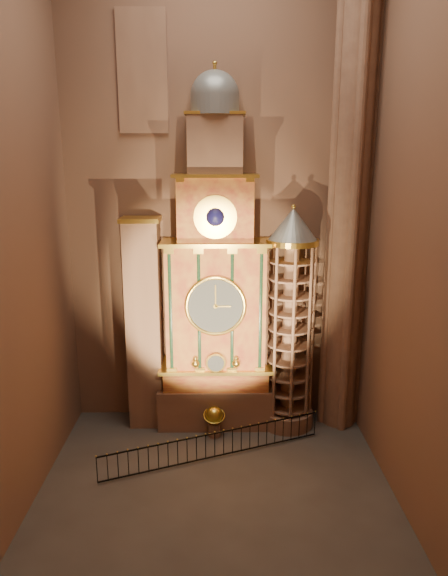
{
  "coord_description": "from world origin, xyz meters",
  "views": [
    {
      "loc": [
        0.12,
        -18.34,
        12.68
      ],
      "look_at": [
        0.37,
        3.0,
        7.38
      ],
      "focal_mm": 32.0,
      "sensor_mm": 36.0,
      "label": 1
    }
  ],
  "objects_px": {
    "celestial_globe": "(214,419)",
    "iron_railing": "(215,445)",
    "stair_turret": "(290,323)",
    "astronomical_clock": "(216,293)",
    "portrait_tower": "(144,324)"
  },
  "relations": [
    {
      "from": "iron_railing",
      "to": "celestial_globe",
      "type": "bearing_deg",
      "value": 91.11
    },
    {
      "from": "celestial_globe",
      "to": "iron_railing",
      "type": "xyz_separation_m",
      "value": [
        0.04,
        -1.92,
        -0.25
      ]
    },
    {
      "from": "celestial_globe",
      "to": "iron_railing",
      "type": "relative_size",
      "value": 0.16
    },
    {
      "from": "astronomical_clock",
      "to": "celestial_globe",
      "type": "height_order",
      "value": "astronomical_clock"
    },
    {
      "from": "astronomical_clock",
      "to": "portrait_tower",
      "type": "height_order",
      "value": "astronomical_clock"
    },
    {
      "from": "portrait_tower",
      "to": "celestial_globe",
      "type": "distance_m",
      "value": 5.57
    },
    {
      "from": "stair_turret",
      "to": "astronomical_clock",
      "type": "bearing_deg",
      "value": 175.7
    },
    {
      "from": "astronomical_clock",
      "to": "stair_turret",
      "type": "height_order",
      "value": "astronomical_clock"
    },
    {
      "from": "astronomical_clock",
      "to": "celestial_globe",
      "type": "relative_size",
      "value": 11.19
    },
    {
      "from": "iron_railing",
      "to": "stair_turret",
      "type": "bearing_deg",
      "value": 40.35
    },
    {
      "from": "astronomical_clock",
      "to": "stair_turret",
      "type": "xyz_separation_m",
      "value": [
        3.5,
        -0.26,
        -1.41
      ]
    },
    {
      "from": "celestial_globe",
      "to": "stair_turret",
      "type": "bearing_deg",
      "value": 17.05
    },
    {
      "from": "portrait_tower",
      "to": "celestial_globe",
      "type": "height_order",
      "value": "portrait_tower"
    },
    {
      "from": "stair_turret",
      "to": "iron_railing",
      "type": "distance_m",
      "value": 6.56
    },
    {
      "from": "portrait_tower",
      "to": "stair_turret",
      "type": "distance_m",
      "value": 6.91
    }
  ]
}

